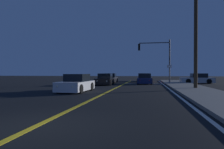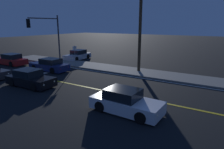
{
  "view_description": "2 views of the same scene",
  "coord_description": "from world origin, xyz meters",
  "px_view_note": "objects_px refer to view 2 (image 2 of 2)",
  "views": [
    {
      "loc": [
        2.97,
        -5.02,
        1.45
      ],
      "look_at": [
        -0.96,
        17.47,
        1.23
      ],
      "focal_mm": 33.04,
      "sensor_mm": 36.0,
      "label": 1
    },
    {
      "loc": [
        -11.92,
        5.05,
        4.93
      ],
      "look_at": [
        1.34,
        13.25,
        0.97
      ],
      "focal_mm": 32.09,
      "sensor_mm": 36.0,
      "label": 2
    }
  ],
  "objects_px": {
    "car_far_approaching_silver": "(78,55)",
    "utility_pole_right": "(140,20)",
    "car_side_waiting_white": "(126,102)",
    "car_distant_tail_black": "(30,79)",
    "car_following_oncoming_red": "(11,60)",
    "traffic_signal_near_right": "(48,32)",
    "street_sign_corner": "(75,53)",
    "car_mid_block_navy": "(50,65)"
  },
  "relations": [
    {
      "from": "car_far_approaching_silver",
      "to": "car_distant_tail_black",
      "type": "bearing_deg",
      "value": 111.39
    },
    {
      "from": "street_sign_corner",
      "to": "car_distant_tail_black",
      "type": "bearing_deg",
      "value": -165.45
    },
    {
      "from": "car_mid_block_navy",
      "to": "street_sign_corner",
      "type": "bearing_deg",
      "value": -18.76
    },
    {
      "from": "car_far_approaching_silver",
      "to": "utility_pole_right",
      "type": "xyz_separation_m",
      "value": [
        -2.51,
        -10.58,
        4.75
      ]
    },
    {
      "from": "car_far_approaching_silver",
      "to": "car_distant_tail_black",
      "type": "height_order",
      "value": "same"
    },
    {
      "from": "car_far_approaching_silver",
      "to": "car_mid_block_navy",
      "type": "xyz_separation_m",
      "value": [
        -6.94,
        -2.08,
        0.0
      ]
    },
    {
      "from": "car_far_approaching_silver",
      "to": "car_side_waiting_white",
      "type": "distance_m",
      "value": 18.37
    },
    {
      "from": "car_distant_tail_black",
      "to": "car_far_approaching_silver",
      "type": "bearing_deg",
      "value": -159.4
    },
    {
      "from": "car_far_approaching_silver",
      "to": "utility_pole_right",
      "type": "height_order",
      "value": "utility_pole_right"
    },
    {
      "from": "car_side_waiting_white",
      "to": "car_mid_block_navy",
      "type": "distance_m",
      "value": 12.9
    },
    {
      "from": "car_side_waiting_white",
      "to": "street_sign_corner",
      "type": "xyz_separation_m",
      "value": [
        7.99,
        10.97,
        1.08
      ]
    },
    {
      "from": "car_distant_tail_black",
      "to": "utility_pole_right",
      "type": "xyz_separation_m",
      "value": [
        9.04,
        -5.56,
        4.75
      ]
    },
    {
      "from": "traffic_signal_near_right",
      "to": "utility_pole_right",
      "type": "xyz_separation_m",
      "value": [
        2.63,
        -10.35,
        1.36
      ]
    },
    {
      "from": "car_following_oncoming_red",
      "to": "utility_pole_right",
      "type": "xyz_separation_m",
      "value": [
        4.62,
        -15.26,
        4.75
      ]
    },
    {
      "from": "car_side_waiting_white",
      "to": "street_sign_corner",
      "type": "relative_size",
      "value": 1.7
    },
    {
      "from": "car_distant_tail_black",
      "to": "street_sign_corner",
      "type": "xyz_separation_m",
      "value": [
        7.64,
        1.98,
        1.08
      ]
    },
    {
      "from": "car_side_waiting_white",
      "to": "car_mid_block_navy",
      "type": "height_order",
      "value": "same"
    },
    {
      "from": "car_far_approaching_silver",
      "to": "traffic_signal_near_right",
      "type": "bearing_deg",
      "value": 90.46
    },
    {
      "from": "car_following_oncoming_red",
      "to": "street_sign_corner",
      "type": "height_order",
      "value": "street_sign_corner"
    },
    {
      "from": "utility_pole_right",
      "to": "street_sign_corner",
      "type": "bearing_deg",
      "value": 100.51
    },
    {
      "from": "car_far_approaching_silver",
      "to": "utility_pole_right",
      "type": "bearing_deg",
      "value": 164.59
    },
    {
      "from": "car_side_waiting_white",
      "to": "traffic_signal_near_right",
      "type": "xyz_separation_m",
      "value": [
        6.76,
        13.77,
        3.39
      ]
    },
    {
      "from": "street_sign_corner",
      "to": "car_mid_block_navy",
      "type": "bearing_deg",
      "value": 162.73
    },
    {
      "from": "car_distant_tail_black",
      "to": "traffic_signal_near_right",
      "type": "xyz_separation_m",
      "value": [
        6.41,
        4.78,
        3.39
      ]
    },
    {
      "from": "car_far_approaching_silver",
      "to": "street_sign_corner",
      "type": "height_order",
      "value": "street_sign_corner"
    },
    {
      "from": "car_mid_block_navy",
      "to": "street_sign_corner",
      "type": "height_order",
      "value": "street_sign_corner"
    },
    {
      "from": "car_far_approaching_silver",
      "to": "car_mid_block_navy",
      "type": "bearing_deg",
      "value": 104.66
    },
    {
      "from": "car_distant_tail_black",
      "to": "car_following_oncoming_red",
      "type": "xyz_separation_m",
      "value": [
        4.43,
        9.69,
        0.0
      ]
    },
    {
      "from": "car_following_oncoming_red",
      "to": "street_sign_corner",
      "type": "relative_size",
      "value": 1.84
    },
    {
      "from": "car_side_waiting_white",
      "to": "traffic_signal_near_right",
      "type": "relative_size",
      "value": 0.71
    },
    {
      "from": "car_mid_block_navy",
      "to": "car_distant_tail_black",
      "type": "bearing_deg",
      "value": -149.09
    },
    {
      "from": "car_distant_tail_black",
      "to": "traffic_signal_near_right",
      "type": "relative_size",
      "value": 0.72
    },
    {
      "from": "car_distant_tail_black",
      "to": "car_following_oncoming_red",
      "type": "relative_size",
      "value": 0.93
    },
    {
      "from": "car_mid_block_navy",
      "to": "street_sign_corner",
      "type": "distance_m",
      "value": 3.35
    },
    {
      "from": "car_far_approaching_silver",
      "to": "car_following_oncoming_red",
      "type": "relative_size",
      "value": 0.93
    },
    {
      "from": "car_following_oncoming_red",
      "to": "traffic_signal_near_right",
      "type": "xyz_separation_m",
      "value": [
        1.98,
        -4.91,
        3.39
      ]
    },
    {
      "from": "car_far_approaching_silver",
      "to": "car_side_waiting_white",
      "type": "bearing_deg",
      "value": 137.55
    },
    {
      "from": "car_far_approaching_silver",
      "to": "utility_pole_right",
      "type": "distance_m",
      "value": 11.86
    },
    {
      "from": "car_far_approaching_silver",
      "to": "utility_pole_right",
      "type": "relative_size",
      "value": 0.41
    },
    {
      "from": "traffic_signal_near_right",
      "to": "street_sign_corner",
      "type": "relative_size",
      "value": 2.4
    },
    {
      "from": "car_mid_block_navy",
      "to": "car_distant_tail_black",
      "type": "distance_m",
      "value": 5.46
    },
    {
      "from": "car_side_waiting_white",
      "to": "car_distant_tail_black",
      "type": "distance_m",
      "value": 8.99
    }
  ]
}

